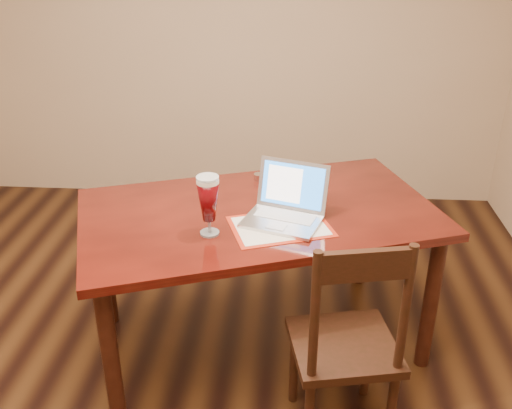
{
  "coord_description": "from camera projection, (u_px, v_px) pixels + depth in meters",
  "views": [
    {
      "loc": [
        0.56,
        -2.07,
        2.15
      ],
      "look_at": [
        0.38,
        0.48,
        0.89
      ],
      "focal_mm": 40.0,
      "sensor_mm": 36.0,
      "label": 1
    }
  ],
  "objects": [
    {
      "name": "dining_table",
      "position": [
        259.0,
        227.0,
        2.94
      ],
      "size": [
        2.02,
        1.54,
        1.13
      ],
      "rotation": [
        0.0,
        0.0,
        0.34
      ],
      "color": "#51120A",
      "rests_on": "ground"
    },
    {
      "name": "ground",
      "position": [
        173.0,
        404.0,
        2.84
      ],
      "size": [
        5.0,
        5.0,
        0.0
      ],
      "primitive_type": "plane",
      "color": "black",
      "rests_on": "ground"
    },
    {
      "name": "room_shell",
      "position": [
        142.0,
        43.0,
        2.06
      ],
      "size": [
        4.51,
        5.01,
        2.71
      ],
      "color": "tan",
      "rests_on": "ground"
    },
    {
      "name": "dining_chair",
      "position": [
        346.0,
        345.0,
        2.48
      ],
      "size": [
        0.53,
        0.51,
        1.07
      ],
      "rotation": [
        0.0,
        0.0,
        0.2
      ],
      "color": "black",
      "rests_on": "ground"
    }
  ]
}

